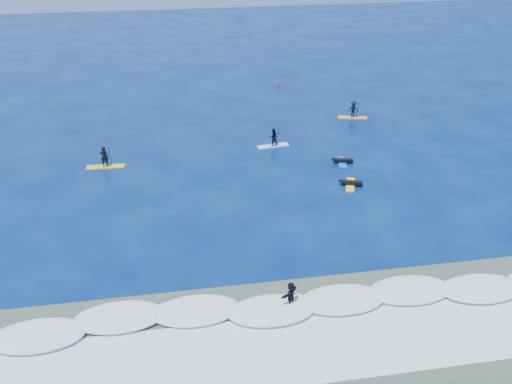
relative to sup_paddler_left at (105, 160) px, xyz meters
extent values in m
plane|color=#031449|center=(12.86, -9.95, -0.67)|extent=(160.00, 160.00, 0.00)
cube|color=#364A3A|center=(12.86, -23.95, -0.66)|extent=(90.00, 13.00, 0.01)
cube|color=white|center=(12.86, -19.95, -0.67)|extent=(40.00, 6.00, 0.30)
cube|color=silver|center=(12.86, -22.95, -0.67)|extent=(34.00, 5.00, 0.02)
cube|color=yellow|center=(0.00, 0.00, -0.62)|extent=(3.09, 0.92, 0.10)
imported|color=black|center=(0.00, 0.00, 0.31)|extent=(0.66, 0.45, 1.76)
cylinder|color=black|center=(0.45, -0.02, 0.25)|extent=(0.08, 0.71, 2.05)
cube|color=black|center=(0.45, -0.02, -0.72)|extent=(0.12, 0.03, 0.31)
cube|color=silver|center=(14.35, 1.91, -0.62)|extent=(2.87, 1.10, 0.09)
imported|color=black|center=(14.35, 1.91, 0.23)|extent=(0.86, 0.72, 1.61)
cylinder|color=black|center=(14.77, 1.97, 0.17)|extent=(0.13, 0.64, 1.88)
cube|color=black|center=(14.77, 1.97, -0.72)|extent=(0.11, 0.03, 0.28)
cube|color=#EFAA1A|center=(23.54, 7.54, -0.62)|extent=(2.94, 1.39, 0.10)
imported|color=black|center=(23.54, 7.54, 0.24)|extent=(1.18, 0.85, 1.64)
cylinder|color=black|center=(23.96, 7.43, 0.19)|extent=(0.20, 0.65, 1.91)
cube|color=black|center=(23.96, 7.43, -0.72)|extent=(0.11, 0.03, 0.29)
cube|color=yellow|center=(18.73, -6.50, -0.62)|extent=(1.36, 2.40, 0.11)
cube|color=black|center=(18.84, -6.54, -0.43)|extent=(1.66, 0.93, 0.27)
sphere|color=black|center=(17.98, -6.24, -0.32)|extent=(0.27, 0.27, 0.27)
cube|color=#174EAF|center=(19.34, -2.46, -0.62)|extent=(1.05, 2.32, 0.11)
cube|color=black|center=(19.45, -2.48, -0.44)|extent=(1.60, 0.72, 0.26)
sphere|color=black|center=(18.59, -2.30, -0.33)|extent=(0.26, 0.26, 0.26)
cube|color=white|center=(10.95, -19.95, -0.46)|extent=(1.97, 1.85, 0.11)
imported|color=black|center=(10.95, -19.95, 0.30)|extent=(1.27, 1.20, 1.43)
cylinder|color=red|center=(18.26, 18.65, -0.44)|extent=(0.29, 0.29, 0.47)
cone|color=red|center=(18.26, 18.65, -0.09)|extent=(0.21, 0.21, 0.23)
camera|label=1|loc=(4.98, -43.63, 19.38)|focal=40.00mm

